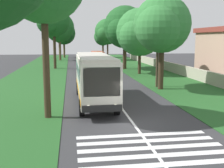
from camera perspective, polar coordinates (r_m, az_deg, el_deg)
ground at (r=16.76m, az=4.49°, el=-8.18°), size 160.00×160.00×0.00m
grass_verge_left at (r=31.34m, az=-16.67°, el=-0.42°), size 120.00×8.00×0.04m
grass_verge_right at (r=33.17m, az=12.61°, el=0.24°), size 120.00×8.00×0.04m
centre_line at (r=31.21m, az=-1.60°, el=-0.11°), size 110.00×0.16×0.01m
coach_bus at (r=22.16m, az=-3.61°, el=1.73°), size 11.16×2.62×3.73m
zebra_crossing at (r=13.09m, az=8.49°, el=-13.26°), size 4.95×6.80×0.01m
trailing_car_0 at (r=41.31m, az=-5.83°, el=3.00°), size 4.30×1.78×1.43m
trailing_car_1 at (r=49.04m, az=-1.69°, el=3.98°), size 4.30×1.78×1.43m
trailing_minibus_0 at (r=56.66m, az=-2.93°, el=5.54°), size 6.00×2.14×2.53m
roadside_tree_left_1 at (r=48.91m, az=-11.82°, el=12.19°), size 6.66×5.35×10.65m
roadside_tree_left_2 at (r=78.31m, az=-9.73°, el=9.92°), size 7.33×6.15×9.61m
roadside_tree_left_3 at (r=68.11m, az=-10.68°, el=10.97°), size 7.88×6.87×11.04m
roadside_tree_right_0 at (r=40.67m, az=5.34°, el=10.06°), size 8.19×6.71×9.24m
roadside_tree_right_1 at (r=28.23m, az=9.63°, el=11.36°), size 7.15×5.67×9.10m
roadside_tree_right_2 at (r=47.46m, az=2.39°, el=11.13°), size 8.19×6.91×10.33m
roadside_tree_right_3 at (r=77.21m, az=-1.92°, el=9.39°), size 5.36×4.76×7.96m
roadside_tree_right_4 at (r=67.78m, az=-1.00°, el=10.37°), size 6.84×6.07×9.71m
utility_pole at (r=29.53m, az=9.11°, el=6.58°), size 0.24×1.40×7.16m
roadside_wall at (r=38.94m, az=14.71°, el=2.49°), size 70.00×0.40×1.38m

